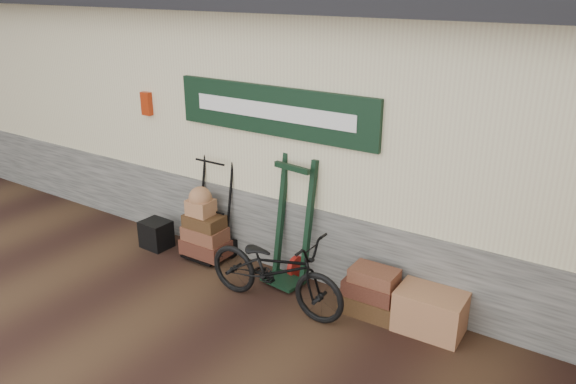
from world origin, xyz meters
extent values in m
plane|color=black|center=(0.00, 0.00, 0.00)|extent=(80.00, 80.00, 0.00)
cube|color=#4C4C47|center=(0.00, 2.75, 0.45)|extent=(14.00, 3.54, 0.90)
cube|color=beige|center=(0.00, 2.75, 1.95)|extent=(14.00, 3.50, 2.10)
cube|color=black|center=(-0.30, 0.97, 1.95)|extent=(2.60, 0.06, 0.55)
cube|color=white|center=(-0.30, 0.94, 1.95)|extent=(2.10, 0.01, 0.18)
cube|color=#A3280B|center=(-2.30, 0.97, 1.80)|extent=(0.14, 0.10, 0.30)
cube|color=#925D3A|center=(1.74, 0.76, 0.22)|extent=(0.68, 0.45, 0.43)
cube|color=black|center=(-1.92, 0.58, 0.18)|extent=(0.37, 0.32, 0.36)
imported|color=black|center=(0.19, 0.28, 0.48)|extent=(0.60, 1.67, 0.97)
camera|label=1|loc=(3.22, -4.01, 3.31)|focal=35.00mm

